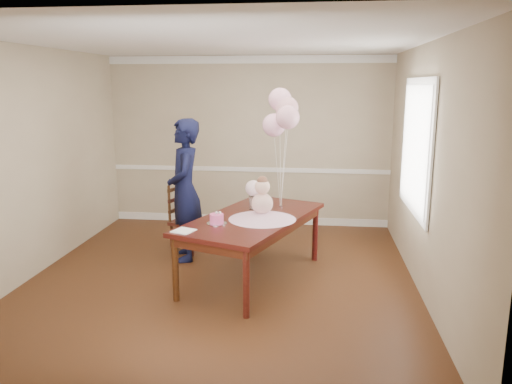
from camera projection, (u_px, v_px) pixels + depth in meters
name	position (u px, v px, depth m)	size (l,w,h in m)	color
floor	(221.00, 280.00, 5.87)	(4.50, 5.00, 0.00)	#331A0C
ceiling	(217.00, 41.00, 5.30)	(4.50, 5.00, 0.02)	white
wall_back	(249.00, 142.00, 8.01)	(4.50, 0.02, 2.70)	tan
wall_front	(144.00, 230.00, 3.16)	(4.50, 0.02, 2.70)	tan
wall_left	(31.00, 163.00, 5.85)	(0.02, 5.00, 2.70)	tan
wall_right	(426.00, 171.00, 5.32)	(0.02, 5.00, 2.70)	tan
chair_rail_trim	(249.00, 169.00, 8.10)	(4.50, 0.02, 0.07)	white
crown_molding	(248.00, 59.00, 7.73)	(4.50, 0.02, 0.12)	white
baseboard_trim	(249.00, 219.00, 8.27)	(4.50, 0.02, 0.12)	white
window_frame	(416.00, 146.00, 5.77)	(0.02, 1.66, 1.56)	white
window_blinds	(415.00, 146.00, 5.77)	(0.01, 1.50, 1.40)	silver
dining_table_top	(253.00, 218.00, 5.77)	(1.01, 2.02, 0.05)	black
table_apron	(253.00, 225.00, 5.79)	(0.91, 1.92, 0.10)	black
table_leg_fl	(175.00, 269.00, 5.24)	(0.07, 0.07, 0.71)	black
table_leg_fr	(246.00, 284.00, 4.85)	(0.07, 0.07, 0.71)	black
table_leg_bl	(257.00, 226.00, 6.85)	(0.07, 0.07, 0.71)	black
table_leg_br	(315.00, 234.00, 6.46)	(0.07, 0.07, 0.71)	black
baby_skirt	(262.00, 215.00, 5.64)	(0.77, 0.77, 0.10)	#D99FC0
baby_torso	(262.00, 203.00, 5.61)	(0.24, 0.24, 0.24)	pink
baby_head	(262.00, 187.00, 5.57)	(0.17, 0.17, 0.17)	beige
baby_hair	(262.00, 181.00, 5.56)	(0.12, 0.12, 0.12)	brown
cake_platter	(217.00, 223.00, 5.46)	(0.22, 0.22, 0.01)	silver
birthday_cake	(217.00, 219.00, 5.45)	(0.15, 0.15, 0.10)	#E0468D
cake_flower_a	(217.00, 213.00, 5.44)	(0.03, 0.03, 0.03)	white
cake_flower_b	(220.00, 213.00, 5.44)	(0.03, 0.03, 0.03)	silver
rose_vase_near	(253.00, 203.00, 6.08)	(0.10, 0.10, 0.16)	white
roses_near	(253.00, 188.00, 6.04)	(0.19, 0.19, 0.19)	silver
napkin	(184.00, 231.00, 5.18)	(0.20, 0.20, 0.01)	white
balloon_weight	(281.00, 206.00, 6.20)	(0.04, 0.04, 0.02)	silver
balloon_a	(274.00, 125.00, 6.03)	(0.28, 0.28, 0.28)	#FFB4D8
balloon_b	(288.00, 117.00, 5.88)	(0.28, 0.28, 0.28)	#EDA8C0
balloon_c	(287.00, 108.00, 6.02)	(0.28, 0.28, 0.28)	#E3A0AF
balloon_d	(280.00, 99.00, 6.06)	(0.28, 0.28, 0.28)	#FFB4D5
balloon_ribbon_a	(277.00, 172.00, 6.13)	(0.00, 0.00, 0.85)	silver
balloon_ribbon_b	(284.00, 169.00, 6.05)	(0.00, 0.00, 0.95)	white
balloon_ribbon_c	(284.00, 164.00, 6.13)	(0.00, 0.00, 1.05)	white
balloon_ribbon_d	(280.00, 160.00, 6.15)	(0.00, 0.00, 1.15)	white
dining_chair_seat	(188.00, 222.00, 6.81)	(0.40, 0.40, 0.05)	#3D1610
chair_leg_fl	(172.00, 239.00, 6.78)	(0.04, 0.04, 0.39)	#32190D
chair_leg_fr	(192.00, 242.00, 6.64)	(0.04, 0.04, 0.39)	#33120E
chair_leg_bl	(185.00, 232.00, 7.07)	(0.04, 0.04, 0.39)	#321A0D
chair_leg_br	(205.00, 235.00, 6.93)	(0.04, 0.04, 0.39)	#3B2010
chair_back_post_l	(169.00, 204.00, 6.69)	(0.04, 0.04, 0.51)	#3D2210
chair_back_post_r	(183.00, 199.00, 6.98)	(0.04, 0.04, 0.51)	#351A0E
chair_slat_low	(177.00, 209.00, 6.85)	(0.03, 0.37, 0.05)	#33180E
chair_slat_mid	(176.00, 199.00, 6.82)	(0.03, 0.37, 0.05)	#34120E
chair_slat_top	(176.00, 189.00, 6.79)	(0.03, 0.37, 0.05)	#321B0D
woman	(185.00, 190.00, 6.42)	(0.67, 0.44, 1.84)	black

